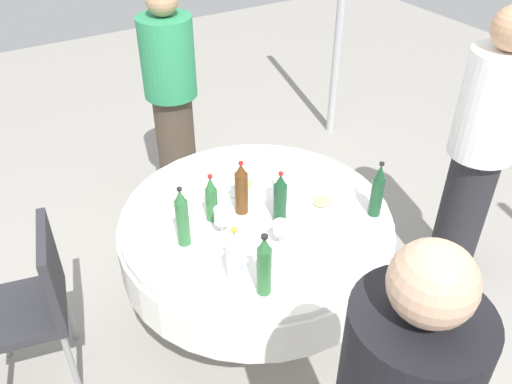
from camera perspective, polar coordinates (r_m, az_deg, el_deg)
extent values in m
plane|color=gray|center=(3.11, 0.00, -13.14)|extent=(10.00, 10.00, 0.00)
cylinder|color=white|center=(2.61, 0.00, -2.70)|extent=(1.32, 1.32, 0.04)
cylinder|color=white|center=(2.69, 0.00, -4.86)|extent=(1.35, 1.35, 0.22)
cylinder|color=slate|center=(2.93, 0.00, -10.06)|extent=(0.14, 0.14, 0.48)
cylinder|color=slate|center=(3.10, 0.00, -12.95)|extent=(0.56, 0.56, 0.03)
cylinder|color=#593314|center=(2.55, -1.57, -0.13)|extent=(0.06, 0.06, 0.22)
cone|color=#593314|center=(2.47, -1.62, 2.45)|extent=(0.06, 0.06, 0.06)
cylinder|color=red|center=(2.45, -1.64, 3.11)|extent=(0.02, 0.02, 0.01)
cylinder|color=#2D6B38|center=(2.13, 0.87, -8.46)|extent=(0.06, 0.06, 0.23)
cone|color=#2D6B38|center=(2.04, 0.91, -5.56)|extent=(0.05, 0.05, 0.06)
cylinder|color=black|center=(2.01, 0.92, -4.81)|extent=(0.03, 0.03, 0.01)
cylinder|color=#2D6B38|center=(2.38, -7.86, -3.28)|extent=(0.06, 0.06, 0.23)
cone|color=#2D6B38|center=(2.29, -8.15, -0.42)|extent=(0.05, 0.05, 0.06)
cylinder|color=black|center=(2.27, -8.23, 0.31)|extent=(0.02, 0.02, 0.01)
cylinder|color=silver|center=(2.20, -2.26, -7.60)|extent=(0.07, 0.07, 0.18)
cone|color=silver|center=(2.11, -2.34, -5.02)|extent=(0.06, 0.06, 0.08)
cylinder|color=gold|center=(2.08, -2.37, -4.08)|extent=(0.03, 0.03, 0.01)
cylinder|color=#194728|center=(2.50, 2.59, -1.19)|extent=(0.06, 0.06, 0.20)
cone|color=#194728|center=(2.42, 2.67, 1.27)|extent=(0.06, 0.06, 0.06)
cylinder|color=red|center=(2.40, 2.69, 1.98)|extent=(0.02, 0.02, 0.01)
cylinder|color=#194728|center=(2.60, 12.78, -0.55)|extent=(0.06, 0.06, 0.20)
cone|color=#194728|center=(2.52, 13.20, 2.05)|extent=(0.05, 0.05, 0.08)
cylinder|color=black|center=(2.49, 13.34, 2.96)|extent=(0.02, 0.02, 0.01)
cylinder|color=#2D6B38|center=(2.52, -4.78, -1.33)|extent=(0.06, 0.06, 0.17)
cone|color=#2D6B38|center=(2.45, -4.92, 0.90)|extent=(0.05, 0.05, 0.07)
cylinder|color=red|center=(2.43, -4.96, 1.68)|extent=(0.02, 0.02, 0.01)
cylinder|color=white|center=(2.43, 2.57, -5.53)|extent=(0.06, 0.06, 0.00)
cylinder|color=white|center=(2.40, 2.59, -4.94)|extent=(0.01, 0.01, 0.06)
cylinder|color=white|center=(2.36, 2.63, -3.81)|extent=(0.06, 0.06, 0.06)
cylinder|color=maroon|center=(2.38, 2.62, -4.12)|extent=(0.05, 0.05, 0.02)
cylinder|color=white|center=(2.66, 2.46, -1.25)|extent=(0.06, 0.06, 0.00)
cylinder|color=white|center=(2.64, 2.48, -0.60)|extent=(0.01, 0.01, 0.07)
cylinder|color=white|center=(2.59, 2.52, 0.72)|extent=(0.08, 0.08, 0.08)
cylinder|color=maroon|center=(2.61, 2.51, 0.33)|extent=(0.06, 0.06, 0.03)
cylinder|color=white|center=(2.49, -3.62, -4.38)|extent=(0.06, 0.06, 0.00)
cylinder|color=white|center=(2.47, -3.65, -3.80)|extent=(0.01, 0.01, 0.06)
cylinder|color=white|center=(2.42, -3.71, -2.54)|extent=(0.07, 0.07, 0.08)
cylinder|color=maroon|center=(2.44, -3.69, -2.94)|extent=(0.06, 0.06, 0.03)
cylinder|color=white|center=(2.76, -1.38, 0.55)|extent=(0.21, 0.21, 0.02)
ellipsoid|color=#8C9E59|center=(2.75, -1.39, 0.86)|extent=(0.09, 0.08, 0.02)
cylinder|color=white|center=(2.66, 7.07, -1.34)|extent=(0.21, 0.21, 0.02)
ellipsoid|color=tan|center=(2.65, 7.09, -1.03)|extent=(0.09, 0.08, 0.02)
cylinder|color=white|center=(2.65, -10.07, -1.78)|extent=(0.24, 0.24, 0.02)
cube|color=silver|center=(2.31, 3.82, -8.16)|extent=(0.13, 0.15, 0.00)
cylinder|color=#26262B|center=(3.30, 21.12, -2.43)|extent=(0.26, 0.26, 0.86)
cylinder|color=white|center=(2.95, 24.07, 8.48)|extent=(0.34, 0.34, 0.56)
cylinder|color=black|center=(1.47, 15.71, -19.13)|extent=(0.34, 0.34, 0.51)
sphere|color=#D8AD8C|center=(1.21, 18.42, -9.29)|extent=(0.20, 0.20, 0.20)
cylinder|color=#4C3F33|center=(3.75, -8.48, 4.50)|extent=(0.26, 0.26, 0.84)
cylinder|color=#2D8C59|center=(3.45, -9.47, 14.06)|extent=(0.34, 0.34, 0.51)
cube|color=#2D2D33|center=(2.75, -23.85, -11.71)|extent=(0.48, 0.48, 0.04)
cube|color=#2D2D33|center=(2.58, -21.05, -7.88)|extent=(0.12, 0.40, 0.42)
cylinder|color=gray|center=(3.01, -19.49, -11.95)|extent=(0.03, 0.03, 0.43)
cylinder|color=gray|center=(2.78, -19.15, -16.95)|extent=(0.03, 0.03, 0.43)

